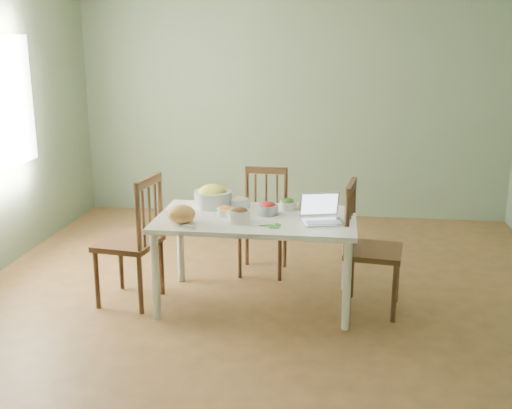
# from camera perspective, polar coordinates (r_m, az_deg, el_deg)

# --- Properties ---
(floor) EXTENTS (5.00, 5.00, 0.00)m
(floor) POSITION_cam_1_polar(r_m,az_deg,el_deg) (5.18, 1.10, -8.43)
(floor) COLOR brown
(floor) RESTS_ON ground
(wall_back) EXTENTS (5.00, 0.00, 2.70)m
(wall_back) POSITION_cam_1_polar(r_m,az_deg,el_deg) (7.28, 3.42, 9.43)
(wall_back) COLOR slate
(wall_back) RESTS_ON ground
(wall_front) EXTENTS (5.00, 0.00, 2.70)m
(wall_front) POSITION_cam_1_polar(r_m,az_deg,el_deg) (2.40, -5.53, -2.55)
(wall_front) COLOR slate
(wall_front) RESTS_ON ground
(dining_table) EXTENTS (1.54, 0.87, 0.72)m
(dining_table) POSITION_cam_1_polar(r_m,az_deg,el_deg) (4.92, 0.00, -5.20)
(dining_table) COLOR white
(dining_table) RESTS_ON floor
(chair_far) EXTENTS (0.43, 0.42, 0.94)m
(chair_far) POSITION_cam_1_polar(r_m,az_deg,el_deg) (5.53, 0.63, -1.69)
(chair_far) COLOR #3B2413
(chair_far) RESTS_ON floor
(chair_left) EXTENTS (0.50, 0.52, 1.04)m
(chair_left) POSITION_cam_1_polar(r_m,az_deg,el_deg) (5.01, -11.71, -3.21)
(chair_left) COLOR #3B2413
(chair_left) RESTS_ON floor
(chair_right) EXTENTS (0.48, 0.50, 1.01)m
(chair_right) POSITION_cam_1_polar(r_m,az_deg,el_deg) (4.86, 10.81, -3.97)
(chair_right) COLOR #3B2413
(chair_right) RESTS_ON floor
(bread_boule) EXTENTS (0.28, 0.28, 0.14)m
(bread_boule) POSITION_cam_1_polar(r_m,az_deg,el_deg) (4.67, -6.90, -0.88)
(bread_boule) COLOR tan
(bread_boule) RESTS_ON dining_table
(butter_stick) EXTENTS (0.10, 0.05, 0.03)m
(butter_stick) POSITION_cam_1_polar(r_m,az_deg,el_deg) (4.53, -6.19, -2.09)
(butter_stick) COLOR beige
(butter_stick) RESTS_ON dining_table
(bowl_squash) EXTENTS (0.31, 0.31, 0.18)m
(bowl_squash) POSITION_cam_1_polar(r_m,az_deg,el_deg) (5.09, -3.99, 0.78)
(bowl_squash) COLOR #DADC5B
(bowl_squash) RESTS_ON dining_table
(bowl_carrot) EXTENTS (0.14, 0.14, 0.08)m
(bowl_carrot) POSITION_cam_1_polar(r_m,az_deg,el_deg) (4.85, -2.85, -0.58)
(bowl_carrot) COLOR #FFA12C
(bowl_carrot) RESTS_ON dining_table
(bowl_onion) EXTENTS (0.22, 0.22, 0.09)m
(bowl_onion) POSITION_cam_1_polar(r_m,az_deg,el_deg) (5.06, -1.48, 0.21)
(bowl_onion) COLOR silver
(bowl_onion) RESTS_ON dining_table
(bowl_mushroom) EXTENTS (0.17, 0.17, 0.11)m
(bowl_mushroom) POSITION_cam_1_polar(r_m,az_deg,el_deg) (4.67, -1.56, -0.95)
(bowl_mushroom) COLOR black
(bowl_mushroom) RESTS_ON dining_table
(bowl_redpep) EXTENTS (0.20, 0.20, 0.10)m
(bowl_redpep) POSITION_cam_1_polar(r_m,az_deg,el_deg) (4.87, 1.08, -0.35)
(bowl_redpep) COLOR #AD121F
(bowl_redpep) RESTS_ON dining_table
(bowl_broccoli) EXTENTS (0.17, 0.17, 0.09)m
(bowl_broccoli) POSITION_cam_1_polar(r_m,az_deg,el_deg) (5.02, 2.97, 0.05)
(bowl_broccoli) COLOR #1D4210
(bowl_broccoli) RESTS_ON dining_table
(flatbread) EXTENTS (0.22, 0.22, 0.02)m
(flatbread) POSITION_cam_1_polar(r_m,az_deg,el_deg) (5.09, 4.30, -0.17)
(flatbread) COLOR #D1B184
(flatbread) RESTS_ON dining_table
(basil_bunch) EXTENTS (0.19, 0.19, 0.02)m
(basil_bunch) POSITION_cam_1_polar(r_m,az_deg,el_deg) (4.58, 1.29, -1.86)
(basil_bunch) COLOR #227327
(basil_bunch) RESTS_ON dining_table
(laptop) EXTENTS (0.36, 0.34, 0.21)m
(laptop) POSITION_cam_1_polar(r_m,az_deg,el_deg) (4.65, 6.22, -0.47)
(laptop) COLOR #B9B9C0
(laptop) RESTS_ON dining_table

